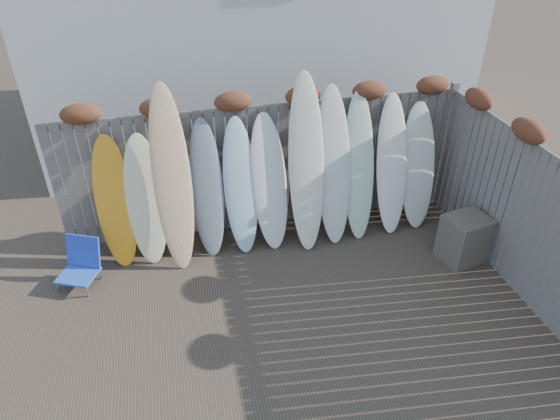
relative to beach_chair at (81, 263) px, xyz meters
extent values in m
plane|color=#493A2D|center=(2.70, -1.57, -0.30)|extent=(80.00, 80.00, 0.00)
cube|color=slate|center=(2.70, 0.83, 0.70)|extent=(6.00, 0.10, 2.00)
cube|color=slate|center=(5.70, 0.83, 0.75)|extent=(0.10, 0.10, 2.10)
ellipsoid|color=brown|center=(0.30, 0.79, 1.80)|extent=(0.52, 0.28, 0.28)
ellipsoid|color=brown|center=(1.30, 0.79, 1.80)|extent=(0.52, 0.28, 0.28)
ellipsoid|color=brown|center=(2.30, 0.79, 1.80)|extent=(0.52, 0.28, 0.28)
ellipsoid|color=brown|center=(3.30, 0.79, 1.80)|extent=(0.52, 0.28, 0.28)
ellipsoid|color=brown|center=(4.30, 0.79, 1.80)|extent=(0.52, 0.28, 0.28)
ellipsoid|color=brown|center=(5.30, 0.79, 1.80)|extent=(0.52, 0.28, 0.28)
cube|color=slate|center=(5.70, -1.37, 0.70)|extent=(0.10, 4.40, 2.00)
ellipsoid|color=brown|center=(5.66, -0.97, 1.80)|extent=(0.28, 0.56, 0.28)
ellipsoid|color=brown|center=(5.66, 0.13, 1.80)|extent=(0.28, 0.56, 0.28)
cube|color=blue|center=(-0.05, -0.11, -0.12)|extent=(0.61, 0.58, 0.03)
cube|color=blue|center=(0.05, 0.11, 0.12)|extent=(0.50, 0.33, 0.44)
cylinder|color=#A0A1A7|center=(-0.32, -0.18, -0.21)|extent=(0.03, 0.03, 0.18)
cylinder|color=#A1A2A8|center=(-0.17, 0.15, -0.21)|extent=(0.03, 0.03, 0.18)
cylinder|color=silver|center=(0.08, -0.36, -0.21)|extent=(0.03, 0.03, 0.18)
cylinder|color=#A8A8AF|center=(0.23, -0.03, -0.21)|extent=(0.03, 0.03, 0.18)
cube|color=brown|center=(5.33, -0.72, 0.05)|extent=(0.69, 0.61, 0.70)
cube|color=#4E3E2F|center=(5.74, -0.39, 0.60)|extent=(0.06, 1.20, 1.80)
ellipsoid|color=orange|center=(0.54, 0.45, 0.62)|extent=(0.54, 0.68, 1.83)
ellipsoid|color=beige|center=(0.95, 0.43, 0.61)|extent=(0.54, 0.65, 1.81)
ellipsoid|color=#E2C285|center=(1.35, 0.33, 0.95)|extent=(0.52, 0.87, 2.49)
ellipsoid|color=gray|center=(1.81, 0.43, 0.68)|extent=(0.49, 0.71, 1.95)
ellipsoid|color=#AED9E2|center=(2.29, 0.40, 0.67)|extent=(0.49, 0.69, 1.93)
ellipsoid|color=white|center=(2.71, 0.40, 0.68)|extent=(0.57, 0.73, 1.96)
ellipsoid|color=white|center=(3.25, 0.34, 0.95)|extent=(0.60, 0.92, 2.49)
ellipsoid|color=silver|center=(3.67, 0.38, 0.84)|extent=(0.55, 0.82, 2.27)
ellipsoid|color=silver|center=(4.08, 0.39, 0.78)|extent=(0.53, 0.80, 2.15)
ellipsoid|color=white|center=(4.61, 0.40, 0.74)|extent=(0.54, 0.77, 2.08)
ellipsoid|color=silver|center=(5.06, 0.42, 0.66)|extent=(0.60, 0.72, 1.91)
camera|label=1|loc=(1.46, -5.74, 4.31)|focal=32.00mm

